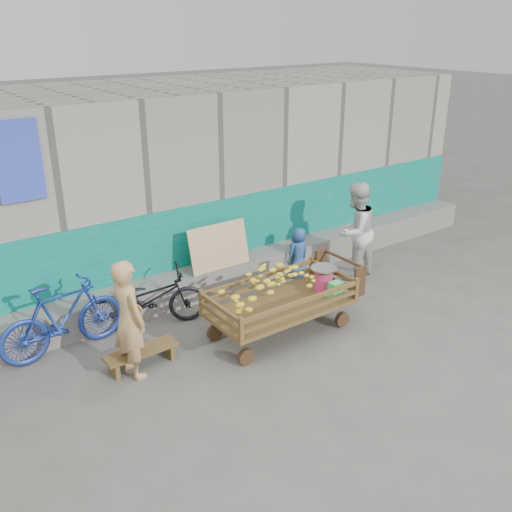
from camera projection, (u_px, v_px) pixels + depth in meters
ground at (295, 364)px, 7.12m from camera, size 80.00×80.00×0.00m
building_wall at (145, 181)px, 9.59m from camera, size 12.00×3.50×3.00m
banana_cart at (278, 293)px, 7.58m from camera, size 2.15×0.98×0.92m
bench at (141, 354)px, 7.03m from camera, size 0.92×0.27×0.23m
vendor_man at (129, 319)px, 6.66m from camera, size 0.43×0.59×1.49m
woman at (355, 231)px, 9.25m from camera, size 0.90×0.76×1.62m
child at (298, 253)px, 9.39m from camera, size 0.45×0.32×0.86m
bicycle_dark at (150, 299)px, 7.88m from camera, size 1.67×1.03×0.83m
bicycle_blue at (63, 318)px, 7.21m from camera, size 1.67×0.57×0.99m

